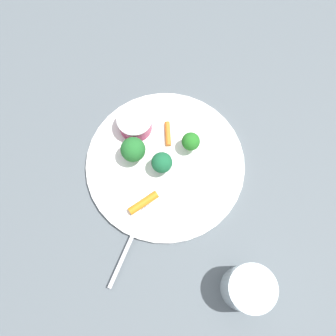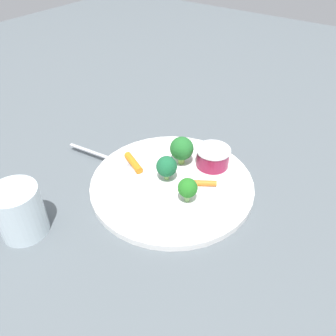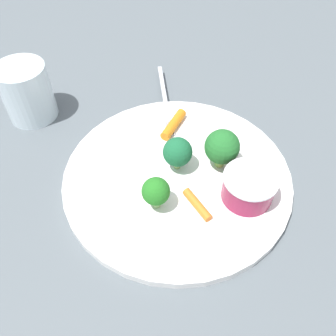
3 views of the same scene
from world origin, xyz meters
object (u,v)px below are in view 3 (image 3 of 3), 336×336
at_px(drinking_glass, 27,92).
at_px(carrot_stick_1, 173,124).
at_px(broccoli_floret_1, 222,147).
at_px(plate, 177,177).
at_px(broccoli_floret_0, 156,192).
at_px(broccoli_floret_2, 178,152).
at_px(sauce_cup, 249,187).
at_px(fork, 165,99).
at_px(carrot_stick_0, 197,205).

bearing_deg(drinking_glass, carrot_stick_1, -10.77).
xyz_separation_m(broccoli_floret_1, drinking_glass, (-0.28, 0.11, -0.00)).
relative_size(broccoli_floret_1, carrot_stick_1, 0.97).
height_order(plate, carrot_stick_1, carrot_stick_1).
distance_m(broccoli_floret_0, broccoli_floret_2, 0.07).
height_order(broccoli_floret_0, drinking_glass, drinking_glass).
xyz_separation_m(plate, sauce_cup, (0.09, -0.03, 0.02)).
distance_m(broccoli_floret_1, fork, 0.16).
bearing_deg(carrot_stick_0, broccoli_floret_1, 64.68).
relative_size(broccoli_floret_2, carrot_stick_0, 1.00).
relative_size(carrot_stick_0, carrot_stick_1, 0.83).
xyz_separation_m(plate, broccoli_floret_1, (0.06, 0.02, 0.04)).
xyz_separation_m(broccoli_floret_2, carrot_stick_0, (0.02, -0.06, -0.02)).
distance_m(plate, carrot_stick_0, 0.06).
bearing_deg(carrot_stick_0, carrot_stick_1, 101.74).
bearing_deg(fork, broccoli_floret_2, -82.16).
xyz_separation_m(carrot_stick_1, drinking_glass, (-0.22, 0.04, 0.02)).
xyz_separation_m(carrot_stick_0, carrot_stick_1, (-0.03, 0.14, 0.00)).
relative_size(plate, drinking_glass, 3.49).
xyz_separation_m(plate, drinking_glass, (-0.22, 0.13, 0.04)).
bearing_deg(broccoli_floret_0, plate, 62.92).
bearing_deg(sauce_cup, broccoli_floret_0, -172.30).
bearing_deg(sauce_cup, broccoli_floret_2, 151.16).
xyz_separation_m(sauce_cup, broccoli_floret_1, (-0.03, 0.05, 0.01)).
relative_size(plate, carrot_stick_0, 6.17).
distance_m(carrot_stick_0, drinking_glass, 0.31).
bearing_deg(broccoli_floret_0, fork, 88.04).
distance_m(carrot_stick_0, fork, 0.21).
relative_size(broccoli_floret_2, drinking_glass, 0.57).
bearing_deg(sauce_cup, fork, 119.27).
bearing_deg(plate, sauce_cup, -22.18).
bearing_deg(plate, broccoli_floret_0, -117.08).
bearing_deg(carrot_stick_0, drinking_glass, 143.85).
height_order(sauce_cup, fork, sauce_cup).
distance_m(broccoli_floret_0, broccoli_floret_1, 0.11).
distance_m(broccoli_floret_1, drinking_glass, 0.30).
height_order(broccoli_floret_1, broccoli_floret_2, broccoli_floret_1).
bearing_deg(drinking_glass, broccoli_floret_1, -21.75).
bearing_deg(fork, sauce_cup, -60.73).
distance_m(plate, broccoli_floret_2, 0.04).
distance_m(broccoli_floret_2, carrot_stick_1, 0.08).
relative_size(carrot_stick_1, fork, 0.34).
relative_size(broccoli_floret_0, carrot_stick_0, 0.95).
relative_size(broccoli_floret_1, carrot_stick_0, 1.17).
xyz_separation_m(broccoli_floret_2, carrot_stick_1, (-0.01, 0.08, -0.02)).
height_order(sauce_cup, broccoli_floret_1, broccoli_floret_1).
bearing_deg(plate, broccoli_floret_2, 87.49).
distance_m(broccoli_floret_0, drinking_glass, 0.27).
relative_size(broccoli_floret_2, fork, 0.28).
height_order(broccoli_floret_2, carrot_stick_1, broccoli_floret_2).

